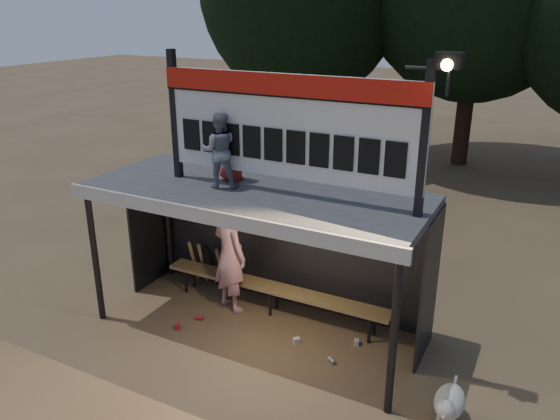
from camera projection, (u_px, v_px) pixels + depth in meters
name	position (u px, v px, depth m)	size (l,w,h in m)	color
ground	(257.00, 328.00, 8.65)	(80.00, 80.00, 0.00)	brown
player	(229.00, 255.00, 8.92)	(0.71, 0.47, 1.94)	silver
child_a	(219.00, 150.00, 7.75)	(0.53, 0.41, 1.09)	gray
child_b	(231.00, 148.00, 8.08)	(0.49, 0.32, 1.00)	#A52619
dugout_shelter	(263.00, 214.00, 8.21)	(5.10, 2.08, 2.32)	#414143
scoreboard_assembly	(290.00, 123.00, 7.24)	(4.10, 0.27, 1.99)	black
bench	(273.00, 289.00, 8.96)	(4.00, 0.35, 0.48)	olive
dog	(449.00, 403.00, 6.60)	(0.36, 0.81, 0.49)	beige
bats	(207.00, 264.00, 9.83)	(0.69, 0.35, 0.84)	olive
litter	(270.00, 337.00, 8.35)	(2.77, 1.01, 0.08)	#AD1D20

